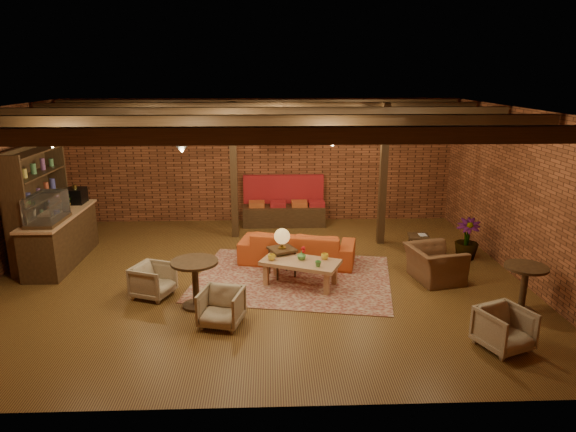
{
  "coord_description": "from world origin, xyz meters",
  "views": [
    {
      "loc": [
        0.23,
        -9.27,
        3.86
      ],
      "look_at": [
        0.58,
        0.2,
        1.18
      ],
      "focal_mm": 32.0,
      "sensor_mm": 36.0,
      "label": 1
    }
  ],
  "objects_px": {
    "coffee_table": "(300,263)",
    "side_table_lamp": "(282,240)",
    "sofa": "(297,247)",
    "armchair_far": "(504,327)",
    "armchair_b": "(221,306)",
    "plant_tall": "(471,199)",
    "round_table_left": "(195,276)",
    "armchair_a": "(153,279)",
    "round_table_right": "(525,281)",
    "armchair_right": "(435,258)",
    "side_table_book": "(419,237)"
  },
  "relations": [
    {
      "from": "round_table_left",
      "to": "coffee_table",
      "type": "bearing_deg",
      "value": 25.25
    },
    {
      "from": "armchair_a",
      "to": "armchair_far",
      "type": "distance_m",
      "value": 5.76
    },
    {
      "from": "armchair_b",
      "to": "round_table_right",
      "type": "height_order",
      "value": "round_table_right"
    },
    {
      "from": "armchair_b",
      "to": "round_table_right",
      "type": "relative_size",
      "value": 0.8
    },
    {
      "from": "side_table_book",
      "to": "round_table_right",
      "type": "relative_size",
      "value": 0.62
    },
    {
      "from": "coffee_table",
      "to": "armchair_b",
      "type": "xyz_separation_m",
      "value": [
        -1.33,
        -1.52,
        -0.11
      ]
    },
    {
      "from": "coffee_table",
      "to": "round_table_left",
      "type": "height_order",
      "value": "round_table_left"
    },
    {
      "from": "armchair_right",
      "to": "side_table_book",
      "type": "xyz_separation_m",
      "value": [
        0.06,
        1.29,
        0.0
      ]
    },
    {
      "from": "side_table_book",
      "to": "armchair_far",
      "type": "distance_m",
      "value": 3.82
    },
    {
      "from": "side_table_book",
      "to": "plant_tall",
      "type": "xyz_separation_m",
      "value": [
        0.98,
        -0.16,
        0.88
      ]
    },
    {
      "from": "round_table_left",
      "to": "armchair_far",
      "type": "relative_size",
      "value": 1.22
    },
    {
      "from": "round_table_right",
      "to": "plant_tall",
      "type": "xyz_separation_m",
      "value": [
        -0.0,
        2.51,
        0.78
      ]
    },
    {
      "from": "side_table_lamp",
      "to": "sofa",
      "type": "bearing_deg",
      "value": 64.88
    },
    {
      "from": "armchair_right",
      "to": "round_table_right",
      "type": "bearing_deg",
      "value": -154.47
    },
    {
      "from": "armchair_right",
      "to": "plant_tall",
      "type": "distance_m",
      "value": 1.78
    },
    {
      "from": "plant_tall",
      "to": "sofa",
      "type": "bearing_deg",
      "value": -178.42
    },
    {
      "from": "side_table_lamp",
      "to": "armchair_a",
      "type": "distance_m",
      "value": 2.49
    },
    {
      "from": "armchair_b",
      "to": "round_table_right",
      "type": "xyz_separation_m",
      "value": [
        4.94,
        0.27,
        0.22
      ]
    },
    {
      "from": "sofa",
      "to": "armchair_right",
      "type": "relative_size",
      "value": 2.32
    },
    {
      "from": "round_table_left",
      "to": "armchair_b",
      "type": "height_order",
      "value": "round_table_left"
    },
    {
      "from": "armchair_right",
      "to": "coffee_table",
      "type": "bearing_deg",
      "value": 81.06
    },
    {
      "from": "side_table_lamp",
      "to": "round_table_right",
      "type": "relative_size",
      "value": 1.2
    },
    {
      "from": "armchair_b",
      "to": "armchair_right",
      "type": "distance_m",
      "value": 4.23
    },
    {
      "from": "sofa",
      "to": "armchair_a",
      "type": "height_order",
      "value": "sofa"
    },
    {
      "from": "coffee_table",
      "to": "side_table_book",
      "type": "relative_size",
      "value": 3.15
    },
    {
      "from": "armchair_b",
      "to": "side_table_book",
      "type": "bearing_deg",
      "value": 50.78
    },
    {
      "from": "sofa",
      "to": "coffee_table",
      "type": "relative_size",
      "value": 1.49
    },
    {
      "from": "armchair_far",
      "to": "plant_tall",
      "type": "height_order",
      "value": "plant_tall"
    },
    {
      "from": "coffee_table",
      "to": "armchair_b",
      "type": "height_order",
      "value": "coffee_table"
    },
    {
      "from": "coffee_table",
      "to": "side_table_lamp",
      "type": "xyz_separation_m",
      "value": [
        -0.32,
        0.45,
        0.31
      ]
    },
    {
      "from": "armchair_right",
      "to": "plant_tall",
      "type": "relative_size",
      "value": 0.38
    },
    {
      "from": "side_table_book",
      "to": "side_table_lamp",
      "type": "bearing_deg",
      "value": -161.78
    },
    {
      "from": "armchair_a",
      "to": "armchair_b",
      "type": "xyz_separation_m",
      "value": [
        1.3,
        -1.11,
        -0.0
      ]
    },
    {
      "from": "armchair_a",
      "to": "side_table_book",
      "type": "xyz_separation_m",
      "value": [
        5.26,
        1.83,
        0.12
      ]
    },
    {
      "from": "armchair_b",
      "to": "plant_tall",
      "type": "distance_m",
      "value": 5.76
    },
    {
      "from": "armchair_right",
      "to": "side_table_lamp",
      "type": "bearing_deg",
      "value": 71.89
    },
    {
      "from": "sofa",
      "to": "armchair_far",
      "type": "xyz_separation_m",
      "value": [
        2.77,
        -3.55,
        -0.01
      ]
    },
    {
      "from": "armchair_right",
      "to": "round_table_left",
      "type": "bearing_deg",
      "value": 90.85
    },
    {
      "from": "armchair_a",
      "to": "armchair_b",
      "type": "distance_m",
      "value": 1.7
    },
    {
      "from": "round_table_right",
      "to": "plant_tall",
      "type": "bearing_deg",
      "value": 90.0
    },
    {
      "from": "round_table_left",
      "to": "side_table_book",
      "type": "height_order",
      "value": "round_table_left"
    },
    {
      "from": "round_table_left",
      "to": "side_table_book",
      "type": "xyz_separation_m",
      "value": [
        4.44,
        2.27,
        -0.12
      ]
    },
    {
      "from": "sofa",
      "to": "armchair_a",
      "type": "distance_m",
      "value": 3.07
    },
    {
      "from": "side_table_book",
      "to": "round_table_right",
      "type": "distance_m",
      "value": 2.84
    },
    {
      "from": "sofa",
      "to": "round_table_left",
      "type": "distance_m",
      "value": 2.73
    },
    {
      "from": "coffee_table",
      "to": "armchair_far",
      "type": "relative_size",
      "value": 2.33
    },
    {
      "from": "armchair_far",
      "to": "round_table_left",
      "type": "bearing_deg",
      "value": 139.01
    },
    {
      "from": "armchair_right",
      "to": "side_table_book",
      "type": "bearing_deg",
      "value": -14.64
    },
    {
      "from": "sofa",
      "to": "armchair_a",
      "type": "bearing_deg",
      "value": 43.42
    },
    {
      "from": "sofa",
      "to": "armchair_b",
      "type": "xyz_separation_m",
      "value": [
        -1.34,
        -2.68,
        -0.02
      ]
    }
  ]
}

